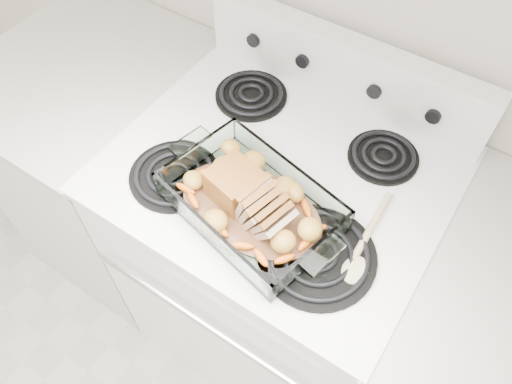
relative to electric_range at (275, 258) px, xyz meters
The scene contains 7 objects.
electric_range is the anchor object (origin of this frame).
counter_left 0.67m from the electric_range, behind, with size 0.58×0.68×0.93m.
counter_right 0.67m from the electric_range, ahead, with size 0.58×0.68×0.93m.
baking_dish 0.50m from the electric_range, 84.27° to the right, with size 0.37×0.24×0.07m.
pork_roast 0.53m from the electric_range, 92.02° to the right, with size 0.20×0.10×0.08m.
roast_vegetables 0.50m from the electric_range, 84.41° to the right, with size 0.32×0.18×0.04m.
wooden_spoon 0.54m from the electric_range, 20.82° to the right, with size 0.06×0.25×0.02m.
Camera 1 is at (0.36, 1.01, 1.86)m, focal length 35.00 mm.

